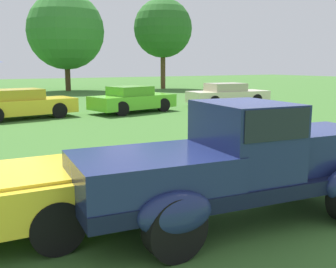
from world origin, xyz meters
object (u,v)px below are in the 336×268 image
(show_car_lime, at_px, (133,100))
(show_car_cream, at_px, (228,95))
(feature_pickup_truck, at_px, (239,161))
(show_car_yellow, at_px, (21,104))

(show_car_lime, xyz_separation_m, show_car_cream, (5.73, 0.17, 0.00))
(feature_pickup_truck, bearing_deg, show_car_yellow, 92.87)
(feature_pickup_truck, xyz_separation_m, show_car_yellow, (-0.65, 12.92, -0.27))
(show_car_lime, bearing_deg, feature_pickup_truck, -108.65)
(show_car_yellow, xyz_separation_m, show_car_cream, (10.63, -0.16, 0.00))
(show_car_yellow, relative_size, show_car_lime, 1.04)
(feature_pickup_truck, relative_size, show_car_yellow, 1.07)
(feature_pickup_truck, height_order, show_car_yellow, feature_pickup_truck)
(feature_pickup_truck, height_order, show_car_lime, feature_pickup_truck)
(show_car_yellow, distance_m, show_car_lime, 4.91)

